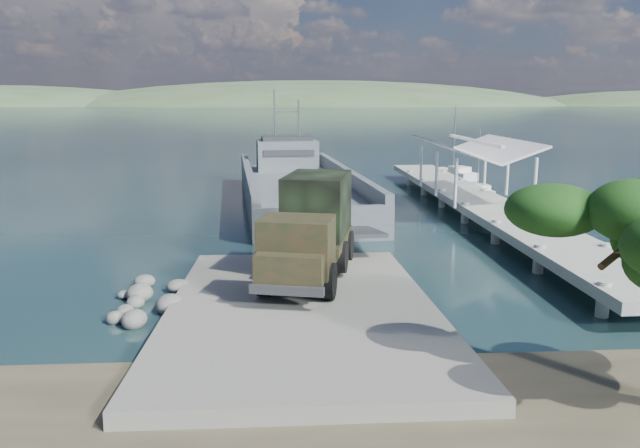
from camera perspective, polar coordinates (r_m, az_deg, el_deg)
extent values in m
plane|color=#162E35|center=(25.19, -1.79, -7.47)|extent=(1400.00, 1400.00, 0.00)
cube|color=gray|center=(24.16, -1.72, -7.68)|extent=(10.00, 18.00, 0.50)
cube|color=#9F9E95|center=(44.58, 14.38, 1.90)|extent=(4.00, 44.00, 0.50)
cube|color=#515B5F|center=(49.01, -2.02, 2.41)|extent=(10.40, 27.92, 2.28)
cube|color=#515B5F|center=(48.51, -6.54, 4.26)|extent=(2.77, 27.30, 1.18)
cube|color=#515B5F|center=(49.33, 2.41, 4.44)|extent=(2.77, 27.30, 1.18)
cube|color=#515B5F|center=(35.67, 0.37, -0.24)|extent=(8.21, 1.03, 2.37)
cube|color=#515B5F|center=(57.70, -3.03, 6.30)|extent=(5.75, 4.08, 2.73)
cube|color=#2E3034|center=(57.58, -3.05, 7.83)|extent=(4.78, 3.28, 0.36)
cylinder|color=gray|center=(57.39, -4.17, 9.90)|extent=(0.15, 0.15, 4.56)
cylinder|color=gray|center=(57.60, -1.97, 9.48)|extent=(0.15, 0.15, 3.65)
cylinder|color=black|center=(24.70, -5.07, -4.93)|extent=(0.81, 1.51, 1.44)
cylinder|color=black|center=(24.21, 0.79, -5.23)|extent=(0.81, 1.51, 1.44)
cylinder|color=black|center=(28.22, -3.17, -2.80)|extent=(0.81, 1.51, 1.44)
cylinder|color=black|center=(27.79, 1.95, -3.02)|extent=(0.81, 1.51, 1.44)
cylinder|color=black|center=(30.32, -2.27, -1.78)|extent=(0.81, 1.51, 1.44)
cylinder|color=black|center=(29.92, 2.51, -1.96)|extent=(0.81, 1.51, 1.44)
cube|color=black|center=(27.30, -0.87, -2.92)|extent=(4.26, 8.73, 0.28)
cube|color=black|center=(24.18, -2.14, -2.00)|extent=(3.19, 2.77, 2.21)
cube|color=black|center=(23.06, -2.79, -4.10)|extent=(2.70, 1.54, 1.10)
cube|color=black|center=(28.69, -0.33, -1.41)|extent=(3.84, 5.57, 0.39)
cube|color=black|center=(28.59, -0.25, 1.82)|extent=(3.53, 4.69, 2.76)
cube|color=#2E3034|center=(22.74, -3.07, -6.08)|extent=(2.75, 0.89, 0.33)
imported|color=black|center=(24.46, -4.69, -4.47)|extent=(0.85, 0.80, 1.95)
cube|color=white|center=(54.96, 14.17, 2.85)|extent=(1.66, 4.75, 0.77)
cube|color=white|center=(54.11, 14.52, 3.25)|extent=(1.28, 1.43, 0.51)
cylinder|color=gray|center=(54.62, 14.31, 5.72)|extent=(0.09, 0.09, 5.10)
cube|color=white|center=(65.69, 12.06, 4.39)|extent=(3.74, 6.44, 1.01)
cube|color=white|center=(64.70, 12.65, 4.86)|extent=(2.08, 2.22, 0.68)
cylinder|color=gray|center=(65.35, 12.19, 7.57)|extent=(0.11, 0.11, 6.75)
ellipsoid|color=#123E10|center=(18.22, 20.58, 1.22)|extent=(2.59, 2.59, 1.48)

